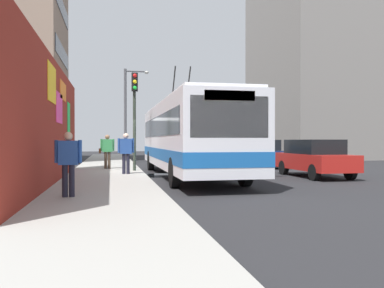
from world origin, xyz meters
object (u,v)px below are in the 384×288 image
street_lamp (128,108)px  parked_car_black (231,150)px  pedestrian_midblock (107,149)px  pedestrian_near_wall (68,159)px  traffic_light (135,105)px  parked_car_navy (260,153)px  parked_car_red (314,157)px  pedestrian_at_curb (126,150)px  city_bus (188,135)px

street_lamp → parked_car_black: bearing=-91.3°
pedestrian_midblock → street_lamp: size_ratio=0.27×
pedestrian_near_wall → traffic_light: 8.80m
street_lamp → parked_car_navy: bearing=-129.0°
parked_car_red → pedestrian_midblock: size_ratio=2.50×
pedestrian_at_curb → traffic_light: bearing=-15.0°
parked_car_navy → pedestrian_at_curb: (-4.94, 7.81, 0.32)m
city_bus → parked_car_navy: 7.30m
street_lamp → pedestrian_midblock: bearing=169.9°
parked_car_black → street_lamp: 7.83m
city_bus → pedestrian_at_curb: (0.10, 2.61, -0.61)m
parked_car_red → traffic_light: traffic_light is taller
city_bus → parked_car_navy: bearing=-45.9°
traffic_light → street_lamp: size_ratio=0.72×
pedestrian_near_wall → parked_car_black: bearing=-28.7°
pedestrian_midblock → pedestrian_near_wall: (-9.89, 0.85, -0.05)m
parked_car_red → street_lamp: street_lamp is taller
city_bus → parked_car_navy: (5.04, -5.20, -0.93)m
parked_car_navy → traffic_light: traffic_light is taller
traffic_light → street_lamp: street_lamp is taller
pedestrian_near_wall → street_lamp: street_lamp is taller
pedestrian_at_curb → city_bus: bearing=-92.2°
city_bus → parked_car_navy: city_bus is taller
parked_car_navy → traffic_light: bearing=113.7°
pedestrian_midblock → pedestrian_at_curb: size_ratio=0.99×
parked_car_red → traffic_light: (3.06, 7.35, 2.34)m
traffic_light → street_lamp: bearing=-0.6°
parked_car_navy → pedestrian_near_wall: (-11.51, 9.45, 0.25)m
pedestrian_near_wall → pedestrian_at_curb: pedestrian_at_curb is taller
traffic_light → pedestrian_near_wall: bearing=165.8°
parked_car_navy → pedestrian_midblock: pedestrian_midblock is taller
parked_car_navy → parked_car_red: bearing=-180.0°
parked_car_navy → pedestrian_near_wall: size_ratio=2.61×
parked_car_navy → parked_car_black: size_ratio=1.01×
pedestrian_near_wall → street_lamp: (17.40, -2.19, 2.69)m
parked_car_navy → street_lamp: bearing=51.0°
pedestrian_near_wall → street_lamp: bearing=-7.2°
parked_car_red → pedestrian_midblock: pedestrian_midblock is taller
pedestrian_at_curb → pedestrian_midblock: bearing=13.4°
parked_car_red → parked_car_black: same height
pedestrian_at_curb → parked_car_black: bearing=-36.2°
city_bus → parked_car_red: (-1.25, -5.20, -0.93)m
parked_car_black → street_lamp: (0.17, 7.26, 2.94)m
parked_car_navy → pedestrian_near_wall: bearing=140.6°
street_lamp → city_bus: bearing=-169.3°
city_bus → pedestrian_near_wall: (-6.47, 4.25, -0.68)m
parked_car_black → pedestrian_midblock: 11.31m
parked_car_black → street_lamp: street_lamp is taller
parked_car_red → pedestrian_at_curb: 7.93m
pedestrian_at_curb → traffic_light: size_ratio=0.38×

